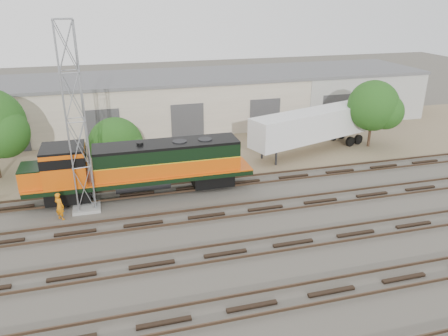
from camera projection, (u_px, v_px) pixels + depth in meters
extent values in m
plane|color=#47423A|center=(212.00, 228.00, 26.54)|extent=(140.00, 140.00, 0.00)
cube|color=#726047|center=(173.00, 149.00, 39.95)|extent=(80.00, 16.00, 0.02)
cube|color=black|center=(252.00, 306.00, 19.80)|extent=(80.00, 2.40, 0.14)
cube|color=#4C3828|center=(257.00, 315.00, 19.08)|extent=(80.00, 0.08, 0.14)
cube|color=#4C3828|center=(247.00, 294.00, 20.42)|extent=(80.00, 0.08, 0.14)
cube|color=black|center=(225.00, 253.00, 23.83)|extent=(80.00, 2.40, 0.14)
cube|color=#4C3828|center=(229.00, 259.00, 23.10)|extent=(80.00, 0.08, 0.14)
cube|color=#4C3828|center=(222.00, 244.00, 24.44)|extent=(80.00, 0.08, 0.14)
cube|color=black|center=(207.00, 216.00, 27.85)|extent=(80.00, 2.40, 0.14)
cube|color=#4C3828|center=(209.00, 219.00, 27.13)|extent=(80.00, 0.08, 0.14)
cube|color=#4C3828|center=(204.00, 209.00, 28.47)|extent=(80.00, 0.08, 0.14)
cube|color=black|center=(192.00, 188.00, 31.88)|extent=(80.00, 2.40, 0.14)
cube|color=#4C3828|center=(194.00, 190.00, 31.16)|extent=(80.00, 0.08, 0.14)
cube|color=#4C3828|center=(190.00, 182.00, 32.50)|extent=(80.00, 0.08, 0.14)
cube|color=beige|center=(160.00, 103.00, 46.19)|extent=(58.00, 10.00, 5.00)
cube|color=#59595B|center=(158.00, 78.00, 45.20)|extent=(58.40, 10.40, 0.30)
cube|color=#999993|center=(370.00, 101.00, 47.08)|extent=(14.00, 0.10, 5.00)
cube|color=#333335|center=(9.00, 134.00, 38.51)|extent=(3.20, 0.12, 3.40)
cube|color=#333335|center=(103.00, 127.00, 40.48)|extent=(3.20, 0.12, 3.40)
cube|color=#333335|center=(188.00, 121.00, 42.45)|extent=(3.20, 0.12, 3.40)
cube|color=#333335|center=(265.00, 116.00, 44.42)|extent=(3.20, 0.12, 3.40)
cube|color=#333335|center=(336.00, 110.00, 46.38)|extent=(3.20, 0.12, 3.40)
cube|color=black|center=(69.00, 193.00, 29.53)|extent=(2.91, 2.18, 0.91)
cube|color=black|center=(212.00, 177.00, 31.99)|extent=(2.91, 2.18, 0.91)
cube|color=black|center=(142.00, 177.00, 30.53)|extent=(15.46, 2.73, 0.32)
cylinder|color=black|center=(143.00, 184.00, 30.74)|extent=(3.82, 1.00, 1.00)
cube|color=#C34B09|center=(168.00, 165.00, 30.72)|extent=(10.00, 2.36, 1.09)
cube|color=black|center=(167.00, 151.00, 30.34)|extent=(10.00, 2.36, 0.91)
cube|color=black|center=(167.00, 144.00, 30.14)|extent=(10.00, 2.36, 0.18)
cube|color=#C34B09|center=(65.00, 166.00, 28.80)|extent=(2.73, 2.73, 2.36)
cube|color=black|center=(62.00, 148.00, 28.33)|extent=(2.73, 2.73, 0.15)
cube|color=#C34B09|center=(32.00, 177.00, 28.49)|extent=(1.45, 2.18, 1.27)
cube|color=gray|center=(87.00, 207.00, 28.88)|extent=(1.76, 1.76, 0.20)
cylinder|color=gray|center=(67.00, 118.00, 27.01)|extent=(0.09, 0.09, 11.75)
cylinder|color=gray|center=(85.00, 117.00, 27.27)|extent=(0.09, 0.09, 11.75)
cylinder|color=gray|center=(66.00, 123.00, 26.04)|extent=(0.09, 0.09, 11.75)
cylinder|color=gray|center=(84.00, 122.00, 26.31)|extent=(0.09, 0.09, 11.75)
imported|color=#CF6E0B|center=(59.00, 206.00, 27.25)|extent=(0.79, 0.77, 1.83)
cube|color=silver|center=(311.00, 125.00, 38.44)|extent=(12.27, 6.08, 2.52)
cube|color=black|center=(346.00, 138.00, 41.62)|extent=(2.85, 2.91, 0.93)
cube|color=black|center=(276.00, 158.00, 36.02)|extent=(0.14, 0.14, 1.21)
cube|color=black|center=(262.00, 152.00, 37.46)|extent=(0.14, 0.14, 1.21)
cube|color=navy|center=(383.00, 117.00, 47.35)|extent=(2.04, 1.99, 1.50)
cube|color=maroon|center=(342.00, 120.00, 46.64)|extent=(1.76, 1.69, 1.40)
sphere|color=#154413|center=(3.00, 133.00, 31.90)|extent=(3.73, 3.73, 3.73)
cylinder|color=#382619|center=(118.00, 164.00, 35.84)|extent=(0.30, 0.30, 0.40)
sphere|color=#154413|center=(116.00, 144.00, 35.20)|extent=(4.40, 4.40, 4.40)
sphere|color=#154413|center=(128.00, 151.00, 34.99)|extent=(3.08, 3.08, 3.08)
cylinder|color=#382619|center=(369.00, 135.00, 40.28)|extent=(0.26, 0.26, 2.28)
sphere|color=#154413|center=(373.00, 106.00, 39.27)|extent=(4.56, 4.56, 4.56)
sphere|color=#154413|center=(386.00, 112.00, 39.05)|extent=(3.19, 3.19, 3.19)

